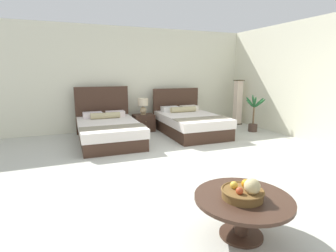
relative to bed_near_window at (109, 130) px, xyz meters
name	(u,v)px	position (x,y,z in m)	size (l,w,h in m)	color
ground_plane	(187,163)	(1.06, -2.02, -0.29)	(10.33, 10.19, 0.02)	#B9B9AD
wall_back	(137,79)	(1.06, 1.28, 1.13)	(10.33, 0.12, 2.81)	silver
wall_side_right	(310,81)	(4.42, -1.62, 1.13)	(0.12, 5.79, 2.81)	beige
bed_near_window	(109,130)	(0.00, 0.00, 0.00)	(1.40, 2.16, 1.23)	#3E281D
bed_near_corner	(190,123)	(2.12, -0.01, 0.01)	(1.43, 2.14, 1.14)	#3E281D
nightstand	(144,123)	(1.08, 0.74, -0.05)	(0.55, 0.47, 0.46)	#3E281D
table_lamp	(143,104)	(1.08, 0.76, 0.46)	(0.28, 0.28, 0.45)	tan
coffee_table	(243,205)	(0.60, -4.19, 0.05)	(0.96, 0.96, 0.42)	#3E281D
fruit_bowl	(244,192)	(0.58, -4.22, 0.22)	(0.41, 0.41, 0.22)	brown
floor_lamp_corner	(238,102)	(4.07, 0.57, 0.40)	(0.24, 0.24, 1.36)	#302714
potted_palm	(253,117)	(3.85, -0.44, 0.11)	(0.65, 0.50, 1.01)	#453329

